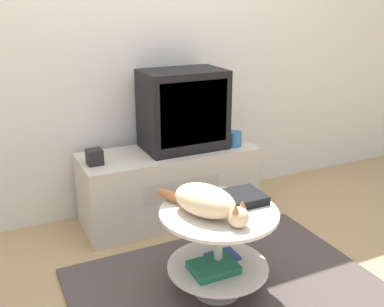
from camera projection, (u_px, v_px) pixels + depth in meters
ground_plane at (229, 293)px, 2.34m from camera, size 12.00×12.00×0.00m
wall_back at (141, 22)px, 2.96m from camera, size 8.00×0.05×2.60m
rug at (230, 291)px, 2.34m from camera, size 1.57×1.16×0.02m
tv_stand at (169, 185)px, 3.06m from camera, size 1.18×0.45×0.49m
tv at (183, 110)px, 2.97m from camera, size 0.54×0.35×0.52m
speaker at (95, 157)px, 2.73m from camera, size 0.09×0.09×0.09m
mug at (235, 139)px, 3.06m from camera, size 0.09×0.09×0.10m
coffee_table at (218, 242)px, 2.23m from camera, size 0.58×0.58×0.46m
dvd_box at (242, 198)px, 2.27m from camera, size 0.21×0.20×0.04m
cat at (207, 202)px, 2.11m from camera, size 0.31×0.51×0.15m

